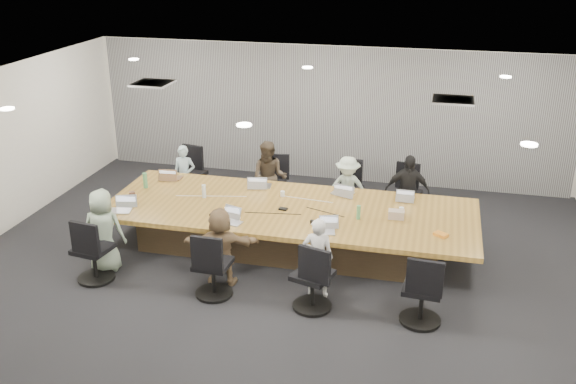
% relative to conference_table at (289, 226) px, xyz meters
% --- Properties ---
extents(floor, '(10.00, 8.00, 0.00)m').
position_rel_conference_table_xyz_m(floor, '(0.00, -0.50, -0.40)').
color(floor, black).
rests_on(floor, ground).
extents(ceiling, '(10.00, 8.00, 0.00)m').
position_rel_conference_table_xyz_m(ceiling, '(0.00, -0.50, 2.40)').
color(ceiling, white).
rests_on(ceiling, wall_back).
extents(wall_back, '(10.00, 0.00, 2.80)m').
position_rel_conference_table_xyz_m(wall_back, '(0.00, 3.50, 1.00)').
color(wall_back, silver).
rests_on(wall_back, ground).
extents(wall_front, '(10.00, 0.00, 2.80)m').
position_rel_conference_table_xyz_m(wall_front, '(0.00, -4.50, 1.00)').
color(wall_front, silver).
rests_on(wall_front, ground).
extents(curtain, '(9.80, 0.04, 2.80)m').
position_rel_conference_table_xyz_m(curtain, '(0.00, 3.42, 1.00)').
color(curtain, gray).
rests_on(curtain, ground).
extents(conference_table, '(6.00, 2.20, 0.74)m').
position_rel_conference_table_xyz_m(conference_table, '(0.00, 0.00, 0.00)').
color(conference_table, '#4A3825').
rests_on(conference_table, ground).
extents(chair_0, '(0.66, 0.66, 0.83)m').
position_rel_conference_table_xyz_m(chair_0, '(-2.38, 1.70, 0.01)').
color(chair_0, black).
rests_on(chair_0, ground).
extents(chair_1, '(0.57, 0.57, 0.74)m').
position_rel_conference_table_xyz_m(chair_1, '(-0.70, 1.70, -0.03)').
color(chair_1, black).
rests_on(chair_1, ground).
extents(chair_2, '(0.56, 0.56, 0.77)m').
position_rel_conference_table_xyz_m(chair_2, '(0.75, 1.70, -0.01)').
color(chair_2, black).
rests_on(chair_2, ground).
extents(chair_3, '(0.61, 0.61, 0.80)m').
position_rel_conference_table_xyz_m(chair_3, '(1.80, 1.70, -0.00)').
color(chair_3, black).
rests_on(chair_3, ground).
extents(chair_4, '(0.66, 0.66, 0.87)m').
position_rel_conference_table_xyz_m(chair_4, '(-2.60, -1.70, 0.03)').
color(chair_4, black).
rests_on(chair_4, ground).
extents(chair_5, '(0.59, 0.59, 0.85)m').
position_rel_conference_table_xyz_m(chair_5, '(-0.71, -1.70, 0.02)').
color(chair_5, black).
rests_on(chair_5, ground).
extents(chair_6, '(0.73, 0.73, 0.86)m').
position_rel_conference_table_xyz_m(chair_6, '(0.74, -1.70, 0.03)').
color(chair_6, black).
rests_on(chair_6, ground).
extents(chair_7, '(0.63, 0.63, 0.88)m').
position_rel_conference_table_xyz_m(chair_7, '(2.22, -1.70, 0.04)').
color(chair_7, black).
rests_on(chair_7, ground).
extents(person_0, '(0.46, 0.33, 1.18)m').
position_rel_conference_table_xyz_m(person_0, '(-2.38, 1.35, 0.19)').
color(person_0, '#9CB8C2').
rests_on(person_0, ground).
extents(laptop_0, '(0.36, 0.26, 0.02)m').
position_rel_conference_table_xyz_m(laptop_0, '(-2.38, 0.80, 0.35)').
color(laptop_0, '#8C6647').
rests_on(laptop_0, conference_table).
extents(person_1, '(0.69, 0.55, 1.38)m').
position_rel_conference_table_xyz_m(person_1, '(-0.70, 1.35, 0.29)').
color(person_1, '#362D22').
rests_on(person_1, ground).
extents(laptop_1, '(0.38, 0.29, 0.02)m').
position_rel_conference_table_xyz_m(laptop_1, '(-0.70, 0.80, 0.35)').
color(laptop_1, '#B2B2B7').
rests_on(laptop_1, conference_table).
extents(person_2, '(0.79, 0.45, 1.22)m').
position_rel_conference_table_xyz_m(person_2, '(0.75, 1.35, 0.21)').
color(person_2, '#A8BAAA').
rests_on(person_2, ground).
extents(laptop_2, '(0.41, 0.32, 0.02)m').
position_rel_conference_table_xyz_m(laptop_2, '(0.75, 0.80, 0.35)').
color(laptop_2, '#B2B2B7').
rests_on(laptop_2, conference_table).
extents(person_3, '(0.82, 0.42, 1.34)m').
position_rel_conference_table_xyz_m(person_3, '(1.80, 1.35, 0.27)').
color(person_3, black).
rests_on(person_3, ground).
extents(laptop_3, '(0.31, 0.21, 0.02)m').
position_rel_conference_table_xyz_m(laptop_3, '(1.80, 0.80, 0.35)').
color(laptop_3, '#B2B2B7').
rests_on(laptop_3, conference_table).
extents(person_4, '(0.70, 0.51, 1.32)m').
position_rel_conference_table_xyz_m(person_4, '(-2.60, -1.35, 0.26)').
color(person_4, '#8AA18A').
rests_on(person_4, ground).
extents(laptop_4, '(0.39, 0.31, 0.02)m').
position_rel_conference_table_xyz_m(laptop_4, '(-2.60, -0.80, 0.35)').
color(laptop_4, '#B2B2B7').
rests_on(laptop_4, conference_table).
extents(person_5, '(1.18, 0.59, 1.21)m').
position_rel_conference_table_xyz_m(person_5, '(-0.71, -1.35, 0.21)').
color(person_5, brown).
rests_on(person_5, ground).
extents(laptop_5, '(0.33, 0.26, 0.02)m').
position_rel_conference_table_xyz_m(laptop_5, '(-0.71, -0.80, 0.35)').
color(laptop_5, '#B2B2B7').
rests_on(laptop_5, conference_table).
extents(person_6, '(0.46, 0.32, 1.22)m').
position_rel_conference_table_xyz_m(person_6, '(0.74, -1.35, 0.21)').
color(person_6, silver).
rests_on(person_6, ground).
extents(laptop_6, '(0.32, 0.25, 0.02)m').
position_rel_conference_table_xyz_m(laptop_6, '(0.74, -0.80, 0.35)').
color(laptop_6, '#B2B2B7').
rests_on(laptop_6, conference_table).
extents(bottle_green_left, '(0.09, 0.09, 0.27)m').
position_rel_conference_table_xyz_m(bottle_green_left, '(-2.65, 0.25, 0.48)').
color(bottle_green_left, '#51965C').
rests_on(bottle_green_left, conference_table).
extents(bottle_green_right, '(0.06, 0.06, 0.22)m').
position_rel_conference_table_xyz_m(bottle_green_right, '(1.15, -0.19, 0.45)').
color(bottle_green_right, '#51965C').
rests_on(bottle_green_right, conference_table).
extents(bottle_clear, '(0.08, 0.08, 0.23)m').
position_rel_conference_table_xyz_m(bottle_clear, '(-1.50, 0.07, 0.45)').
color(bottle_clear, silver).
rests_on(bottle_clear, conference_table).
extents(cup_white_far, '(0.10, 0.10, 0.09)m').
position_rel_conference_table_xyz_m(cup_white_far, '(-0.22, 0.44, 0.38)').
color(cup_white_far, white).
rests_on(cup_white_far, conference_table).
extents(cup_white_near, '(0.10, 0.10, 0.10)m').
position_rel_conference_table_xyz_m(cup_white_near, '(1.78, 0.20, 0.39)').
color(cup_white_near, white).
rests_on(cup_white_near, conference_table).
extents(mug_brown, '(0.11, 0.11, 0.12)m').
position_rel_conference_table_xyz_m(mug_brown, '(-2.65, -0.26, 0.40)').
color(mug_brown, brown).
rests_on(mug_brown, conference_table).
extents(mic_left, '(0.17, 0.12, 0.03)m').
position_rel_conference_table_xyz_m(mic_left, '(-1.07, -0.58, 0.35)').
color(mic_left, black).
rests_on(mic_left, conference_table).
extents(mic_right, '(0.15, 0.11, 0.03)m').
position_rel_conference_table_xyz_m(mic_right, '(-0.08, -0.11, 0.35)').
color(mic_right, black).
rests_on(mic_right, conference_table).
extents(stapler, '(0.16, 0.09, 0.06)m').
position_rel_conference_table_xyz_m(stapler, '(0.53, -0.54, 0.37)').
color(stapler, black).
rests_on(stapler, conference_table).
extents(canvas_bag, '(0.25, 0.17, 0.13)m').
position_rel_conference_table_xyz_m(canvas_bag, '(1.72, -0.02, 0.41)').
color(canvas_bag, tan).
rests_on(canvas_bag, conference_table).
extents(snack_packet, '(0.23, 0.22, 0.04)m').
position_rel_conference_table_xyz_m(snack_packet, '(2.41, -0.50, 0.36)').
color(snack_packet, orange).
rests_on(snack_packet, conference_table).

